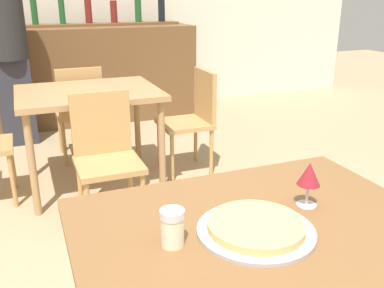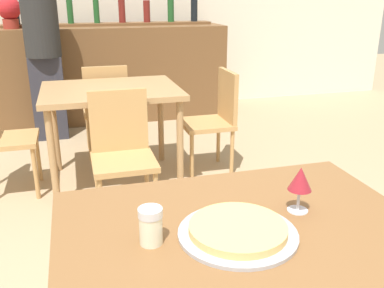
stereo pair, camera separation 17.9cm
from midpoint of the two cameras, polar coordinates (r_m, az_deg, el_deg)
The scene contains 12 objects.
dining_table_near at distance 1.42m, azimuth 10.60°, elevation -13.92°, with size 1.16×0.88×0.74m.
dining_table_far at distance 3.30m, azimuth -9.20°, elevation 5.88°, with size 1.02×0.82×0.76m.
bar_counter at distance 5.15m, azimuth -9.35°, elevation 9.23°, with size 2.60×0.56×1.08m.
bar_back_shelf at distance 5.21m, azimuth -10.07°, elevation 16.25°, with size 2.39×0.24×0.34m.
chair_far_side_front at distance 2.80m, azimuth -7.55°, elevation -0.50°, with size 0.40×0.40×0.85m.
chair_far_side_back at distance 3.90m, azimuth -10.10°, elevation 5.14°, with size 0.40×0.40×0.85m.
chair_far_side_right at distance 3.53m, azimuth 4.59°, elevation 3.87°, with size 0.40×0.40×0.85m.
pizza_tray at distance 1.34m, azimuth 10.02°, elevation -11.41°, with size 0.37×0.37×0.04m.
cheese_shaker at distance 1.27m, azimuth -1.44°, elevation -10.94°, with size 0.07×0.07×0.11m.
person_standing at distance 4.49m, azimuth -18.19°, elevation 12.49°, with size 0.34×0.34×1.76m.
wine_glass at distance 1.48m, azimuth 17.64°, elevation -4.69°, with size 0.08×0.08×0.16m.
potted_plant at distance 5.01m, azimuth -22.24°, elevation 16.14°, with size 0.24×0.24×0.33m.
Camera 2 is at (-0.47, -1.08, 1.44)m, focal length 40.00 mm.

